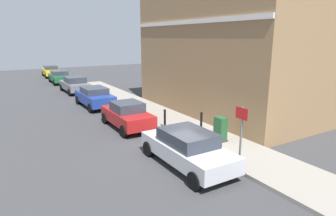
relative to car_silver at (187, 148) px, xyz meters
The scene contains 13 objects.
ground 1.93m from the car_silver, 65.63° to the left, with size 80.00×80.00×0.00m, color #38383A.
sidewalk 8.07m from the car_silver, 71.23° to the left, with size 2.69×30.00×0.15m, color gray.
corner_building 10.02m from the car_silver, 38.81° to the left, with size 6.73×12.42×8.97m.
car_silver is the anchor object (origin of this frame).
car_red 5.73m from the car_silver, 90.50° to the left, with size 1.78×3.91×1.48m.
car_blue 11.58m from the car_silver, 90.30° to the left, with size 1.92×4.16×1.43m.
car_grey 18.05m from the car_silver, 89.67° to the left, with size 2.01×4.17×1.46m.
car_green 24.47m from the car_silver, 89.92° to the left, with size 1.90×4.11×1.36m.
car_yellow 30.46m from the car_silver, 89.76° to the left, with size 1.87×4.03×1.42m.
utility_cabinet 2.97m from the car_silver, 23.79° to the left, with size 0.46×0.61×1.15m.
bollard_near_cabinet 3.97m from the car_silver, 44.81° to the left, with size 0.14×0.14×1.04m.
bollard_far_kerb 4.51m from the car_silver, 70.67° to the left, with size 0.14×0.14×1.04m.
street_sign 2.18m from the car_silver, 39.39° to the right, with size 0.08×0.60×2.30m.
Camera 1 is at (-6.78, -10.21, 4.91)m, focal length 30.91 mm.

